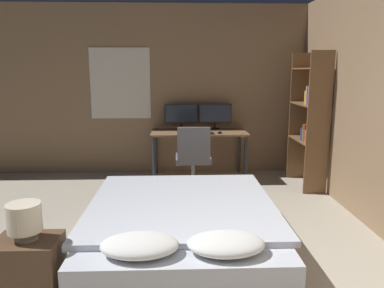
{
  "coord_description": "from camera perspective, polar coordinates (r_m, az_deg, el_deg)",
  "views": [
    {
      "loc": [
        -0.19,
        -1.8,
        1.68
      ],
      "look_at": [
        -0.01,
        2.88,
        0.75
      ],
      "focal_mm": 35.0,
      "sensor_mm": 36.0,
      "label": 1
    }
  ],
  "objects": [
    {
      "name": "wall_back",
      "position": [
        6.15,
        -0.53,
        8.17
      ],
      "size": [
        12.0,
        0.08,
        2.7
      ],
      "color": "#8E7051",
      "rests_on": "ground_plane"
    },
    {
      "name": "nightstand",
      "position": [
        3.11,
        -23.56,
        -17.25
      ],
      "size": [
        0.46,
        0.35,
        0.49
      ],
      "color": "brown",
      "rests_on": "ground_plane"
    },
    {
      "name": "desk",
      "position": [
        5.83,
        1.07,
        1.11
      ],
      "size": [
        1.47,
        0.68,
        0.74
      ],
      "color": "#846042",
      "rests_on": "ground_plane"
    },
    {
      "name": "monitor_left",
      "position": [
        6.01,
        -1.65,
        4.48
      ],
      "size": [
        0.52,
        0.16,
        0.4
      ],
      "color": "black",
      "rests_on": "desk"
    },
    {
      "name": "monitor_right",
      "position": [
        6.03,
        3.54,
        4.5
      ],
      "size": [
        0.52,
        0.16,
        0.4
      ],
      "color": "black",
      "rests_on": "desk"
    },
    {
      "name": "bookshelf",
      "position": [
        5.55,
        17.65,
        4.12
      ],
      "size": [
        0.32,
        0.82,
        1.93
      ],
      "color": "brown",
      "rests_on": "ground_plane"
    },
    {
      "name": "office_chair",
      "position": [
        5.18,
        0.19,
        -3.12
      ],
      "size": [
        0.52,
        0.52,
        0.94
      ],
      "color": "black",
      "rests_on": "ground_plane"
    },
    {
      "name": "keyboard",
      "position": [
        5.58,
        1.21,
        1.65
      ],
      "size": [
        0.41,
        0.13,
        0.02
      ],
      "color": "black",
      "rests_on": "desk"
    },
    {
      "name": "bedside_lamp",
      "position": [
        2.95,
        -24.19,
        -10.27
      ],
      "size": [
        0.24,
        0.24,
        0.27
      ],
      "color": "gray",
      "rests_on": "nightstand"
    },
    {
      "name": "computer_mouse",
      "position": [
        5.6,
        4.24,
        1.76
      ],
      "size": [
        0.07,
        0.05,
        0.04
      ],
      "color": "black",
      "rests_on": "desk"
    },
    {
      "name": "bed",
      "position": [
        3.52,
        -1.55,
        -12.98
      ],
      "size": [
        1.71,
        2.1,
        0.54
      ],
      "color": "#846647",
      "rests_on": "ground_plane"
    }
  ]
}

